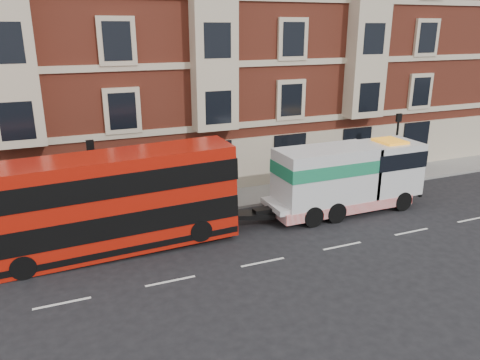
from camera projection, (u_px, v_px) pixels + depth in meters
name	position (u px, v px, depth m)	size (l,w,h in m)	color
ground	(263.00, 262.00, 19.77)	(120.00, 120.00, 0.00)	black
sidewalk	(206.00, 202.00, 26.32)	(90.00, 3.00, 0.15)	slate
victorian_terrace	(172.00, 17.00, 29.96)	(45.00, 12.00, 20.40)	brown
lamp_post_west	(93.00, 178.00, 22.16)	(0.35, 0.15, 4.35)	black
lamp_post_east	(396.00, 143.00, 28.78)	(0.35, 0.15, 4.35)	black
double_decker_bus	(111.00, 202.00, 20.09)	(10.84, 2.49, 4.39)	#AD1609
tow_truck	(345.00, 177.00, 24.65)	(8.68, 2.57, 3.62)	silver
pedestrian	(99.00, 201.00, 23.89)	(0.64, 0.42, 1.75)	#182030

